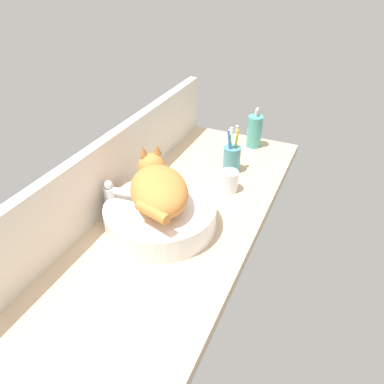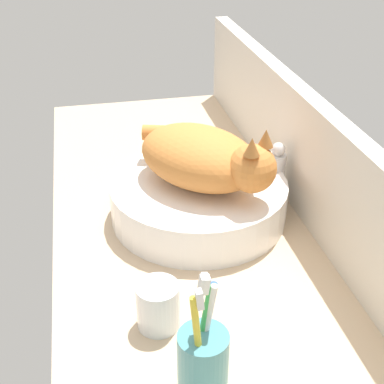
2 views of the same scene
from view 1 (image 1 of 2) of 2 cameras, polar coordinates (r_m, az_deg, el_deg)
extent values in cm
cube|color=#D1B28E|center=(122.77, -2.67, -5.05)|extent=(139.64, 52.21, 4.00)
cube|color=silver|center=(125.87, -12.80, 2.86)|extent=(139.64, 3.60, 23.78)
cylinder|color=white|center=(117.32, -4.81, -3.59)|extent=(34.76, 34.76, 7.92)
ellipsoid|color=orange|center=(111.78, -5.04, 0.25)|extent=(30.11, 28.99, 11.00)
sphere|color=orange|center=(120.95, -6.14, 3.88)|extent=(8.80, 8.80, 8.80)
cone|color=#A4632D|center=(118.95, -7.43, 6.21)|extent=(2.80, 2.80, 3.20)
cone|color=#A4632D|center=(119.49, -5.33, 6.49)|extent=(2.80, 2.80, 3.20)
cylinder|color=orange|center=(102.48, -6.03, -3.05)|extent=(6.16, 11.46, 3.20)
cylinder|color=silver|center=(122.73, -12.25, -1.53)|extent=(3.60, 3.60, 11.00)
cylinder|color=silver|center=(117.86, -10.39, -0.03)|extent=(3.46, 10.20, 2.20)
sphere|color=silver|center=(119.02, -12.63, 1.08)|extent=(2.80, 2.80, 2.80)
cylinder|color=teal|center=(164.78, 9.49, 9.08)|extent=(6.34, 6.34, 13.68)
cylinder|color=silver|center=(161.50, 9.76, 11.72)|extent=(1.20, 1.20, 2.80)
cylinder|color=silver|center=(162.07, 9.93, 12.32)|extent=(2.20, 1.00, 1.00)
cylinder|color=teal|center=(145.65, 6.06, 5.03)|extent=(6.70, 6.70, 10.05)
cylinder|color=green|center=(142.80, 5.96, 6.17)|extent=(1.08, 3.08, 16.98)
cube|color=white|center=(139.02, 6.16, 9.26)|extent=(1.23, 1.10, 2.50)
cylinder|color=blue|center=(142.60, 5.84, 6.14)|extent=(1.40, 3.42, 16.96)
cube|color=white|center=(138.82, 6.04, 9.23)|extent=(1.27, 1.15, 2.53)
cylinder|color=yellow|center=(144.58, 6.62, 6.50)|extent=(1.84, 2.23, 17.04)
cube|color=white|center=(140.85, 6.85, 9.56)|extent=(1.33, 0.99, 2.52)
cylinder|color=white|center=(142.92, 5.82, 6.21)|extent=(1.70, 2.93, 17.01)
cube|color=white|center=(139.15, 6.02, 9.30)|extent=(1.32, 1.08, 2.53)
cylinder|color=white|center=(134.36, 5.68, 1.71)|extent=(6.57, 6.57, 7.55)
cylinder|color=silver|center=(135.34, 5.64, 1.06)|extent=(5.79, 5.79, 3.93)
camera|label=2|loc=(1.71, 17.28, 27.63)|focal=50.00mm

